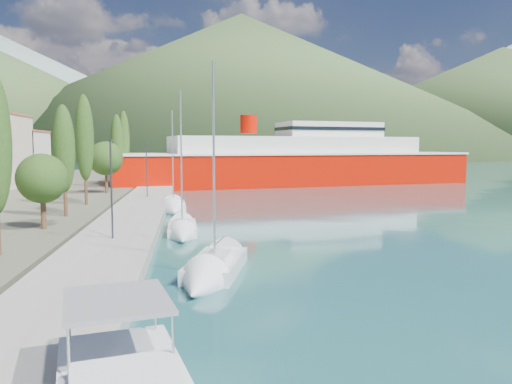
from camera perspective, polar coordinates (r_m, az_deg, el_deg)
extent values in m
plane|color=#205759|center=(138.09, -5.90, 2.54)|extent=(1400.00, 1400.00, 0.00)
cube|color=gray|center=(44.54, -13.68, -2.71)|extent=(5.00, 88.00, 0.80)
cone|color=gray|center=(707.90, -0.82, 12.03)|extent=(760.00, 760.00, 180.00)
cone|color=gray|center=(752.23, 27.09, 9.53)|extent=(640.00, 640.00, 140.00)
cone|color=#3D542B|center=(423.31, -1.67, 12.18)|extent=(480.00, 480.00, 115.00)
cone|color=#3D542B|center=(479.22, 26.19, 9.33)|extent=(420.00, 420.00, 90.00)
cube|color=silver|center=(88.35, -26.01, 3.58)|extent=(9.00, 10.00, 8.00)
cube|color=#9E5138|center=(88.36, -26.12, 6.27)|extent=(9.20, 10.20, 0.30)
cylinder|color=#47301E|center=(37.78, -23.12, -2.29)|extent=(0.36, 0.36, 2.16)
sphere|color=#274316|center=(37.55, -23.25, 1.44)|extent=(3.45, 3.45, 3.45)
cylinder|color=#47301E|center=(43.89, -20.93, -1.31)|extent=(0.30, 0.30, 2.01)
ellipsoid|color=#274316|center=(43.63, -21.12, 4.66)|extent=(1.80, 1.80, 7.13)
cylinder|color=#47301E|center=(51.98, -18.84, -0.07)|extent=(0.30, 0.30, 2.38)
ellipsoid|color=#274316|center=(51.78, -19.02, 5.90)|extent=(1.80, 1.80, 8.44)
cylinder|color=#47301E|center=(64.08, -16.73, 1.04)|extent=(0.36, 0.36, 2.61)
sphere|color=#274316|center=(63.94, -16.80, 3.70)|extent=(4.17, 4.17, 4.17)
cylinder|color=#47301E|center=(73.94, -15.52, 1.47)|extent=(0.30, 0.30, 2.26)
ellipsoid|color=#274316|center=(73.79, -15.62, 5.45)|extent=(1.80, 1.80, 8.00)
cylinder|color=#47301E|center=(81.66, -14.78, 1.91)|extent=(0.30, 0.30, 2.49)
ellipsoid|color=#274316|center=(81.54, -14.87, 5.89)|extent=(1.80, 1.80, 8.83)
cylinder|color=#2D2D33|center=(31.66, -16.19, 0.23)|extent=(0.12, 0.12, 6.00)
cube|color=#2D2D33|center=(31.80, -16.26, 5.66)|extent=(0.15, 0.50, 0.12)
cylinder|color=#2D2D33|center=(57.43, -12.38, 2.48)|extent=(0.12, 0.12, 6.00)
cube|color=#2D2D33|center=(57.62, -12.42, 5.47)|extent=(0.15, 0.50, 0.12)
cube|color=slate|center=(12.82, -15.62, -11.86)|extent=(3.02, 3.37, 0.11)
cube|color=silver|center=(26.00, -4.57, -8.55)|extent=(3.81, 6.26, 0.93)
cube|color=silver|center=(25.49, -4.76, -7.40)|extent=(1.98, 2.63, 0.36)
cylinder|color=silver|center=(24.88, -4.84, 3.40)|extent=(0.12, 0.12, 9.86)
cone|color=silver|center=(22.48, -6.54, -10.79)|extent=(3.01, 3.25, 2.39)
cube|color=silver|center=(38.13, -8.43, -4.21)|extent=(2.15, 5.78, 0.81)
cube|color=silver|center=(37.67, -8.44, -3.49)|extent=(1.28, 2.32, 0.32)
cylinder|color=silver|center=(37.24, -8.54, 3.86)|extent=(0.12, 0.12, 9.92)
cone|color=silver|center=(34.50, -8.42, -5.21)|extent=(2.11, 2.71, 2.07)
cube|color=silver|center=(51.61, -9.41, -1.72)|extent=(2.57, 5.50, 0.93)
cube|color=silver|center=(51.18, -9.41, -1.08)|extent=(1.50, 2.22, 0.36)
cylinder|color=silver|center=(50.89, -9.49, 3.95)|extent=(0.12, 0.12, 9.29)
cone|color=silver|center=(48.17, -9.37, -2.21)|extent=(2.47, 2.62, 2.37)
cube|color=#B60D00|center=(84.64, 4.52, 2.41)|extent=(61.69, 24.05, 5.83)
cube|color=silver|center=(84.55, 4.54, 4.39)|extent=(62.18, 24.50, 0.31)
cube|color=silver|center=(84.54, 4.54, 5.24)|extent=(42.91, 18.31, 3.12)
cube|color=silver|center=(87.26, 8.35, 7.04)|extent=(18.10, 10.90, 2.50)
cylinder|color=#B60D00|center=(81.65, -0.86, 7.74)|extent=(2.71, 2.71, 2.92)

